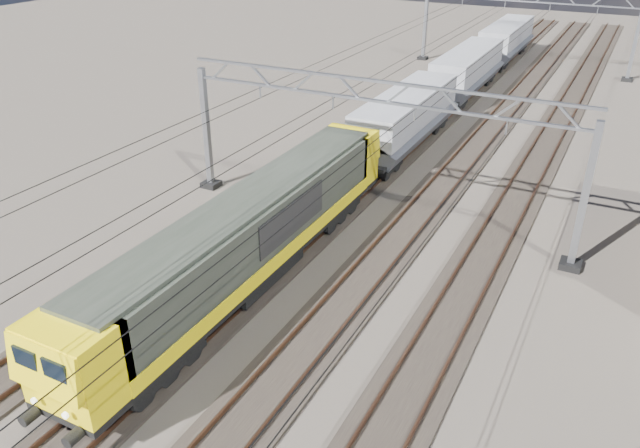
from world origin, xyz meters
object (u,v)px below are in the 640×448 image
at_px(locomotive, 251,234).
at_px(catenary_gantry_mid, 371,148).
at_px(hopper_wagon_lead, 406,116).
at_px(hopper_wagon_third, 506,39).
at_px(catenary_gantry_far, 524,27).
at_px(hopper_wagon_mid, 467,69).

bearing_deg(locomotive, catenary_gantry_mid, 74.68).
relative_size(hopper_wagon_lead, hopper_wagon_third, 1.00).
bearing_deg(catenary_gantry_mid, hopper_wagon_lead, 100.89).
height_order(catenary_gantry_far, hopper_wagon_mid, catenary_gantry_far).
xyz_separation_m(locomotive, hopper_wagon_lead, (-0.00, 17.70, -0.09)).
xyz_separation_m(catenary_gantry_mid, hopper_wagon_lead, (-2.00, 10.39, -1.67)).
relative_size(catenary_gantry_far, hopper_wagon_lead, 1.53).
xyz_separation_m(catenary_gantry_mid, locomotive, (-2.00, -7.30, -1.58)).
xyz_separation_m(locomotive, hopper_wagon_third, (-0.00, 46.10, -0.09)).
bearing_deg(catenary_gantry_far, catenary_gantry_mid, -90.00).
bearing_deg(hopper_wagon_lead, catenary_gantry_far, 85.53).
xyz_separation_m(catenary_gantry_far, hopper_wagon_lead, (-2.00, -25.61, -1.67)).
xyz_separation_m(hopper_wagon_mid, hopper_wagon_third, (0.00, 14.20, 0.00)).
distance_m(catenary_gantry_mid, catenary_gantry_far, 36.00).
distance_m(catenary_gantry_far, locomotive, 43.38).
xyz_separation_m(catenary_gantry_mid, hopper_wagon_mid, (-2.00, 24.59, -1.67)).
xyz_separation_m(catenary_gantry_far, locomotive, (-2.00, -43.30, -1.58)).
bearing_deg(hopper_wagon_mid, hopper_wagon_third, 90.00).
height_order(catenary_gantry_mid, catenary_gantry_far, same).
height_order(catenary_gantry_mid, locomotive, catenary_gantry_mid).
distance_m(hopper_wagon_mid, hopper_wagon_third, 14.20).
distance_m(locomotive, hopper_wagon_lead, 17.70).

